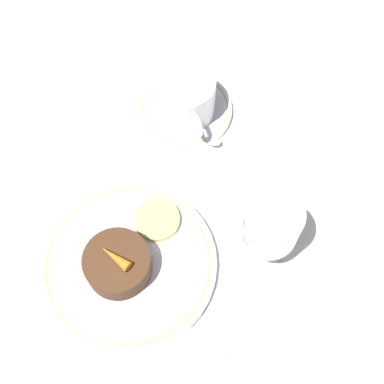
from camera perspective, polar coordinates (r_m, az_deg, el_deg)
name	(u,v)px	position (r m, az deg, el deg)	size (l,w,h in m)	color
ground_plane	(148,273)	(0.69, -4.67, -8.59)	(3.00, 3.00, 0.00)	white
dinner_plate	(129,264)	(0.69, -6.76, -7.65)	(0.22, 0.22, 0.01)	white
saucer	(185,109)	(0.80, -0.78, 8.80)	(0.14, 0.14, 0.01)	white
coffee_cup	(184,95)	(0.76, -0.89, 10.26)	(0.12, 0.09, 0.07)	white
spoon	(192,134)	(0.77, 0.04, 6.23)	(0.08, 0.09, 0.00)	silver
wine_glass	(270,226)	(0.63, 8.35, -3.59)	(0.07, 0.07, 0.12)	silver
fork	(172,381)	(0.66, -2.18, -19.48)	(0.02, 0.20, 0.01)	silver
dessert_cake	(118,264)	(0.67, -7.93, -7.63)	(0.08, 0.08, 0.04)	#4C2D19
carrot_garnish	(115,257)	(0.64, -8.21, -6.91)	(0.04, 0.03, 0.01)	orange
pineapple_slice	(157,220)	(0.70, -3.73, -2.97)	(0.06, 0.06, 0.01)	#EFE075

